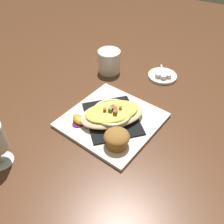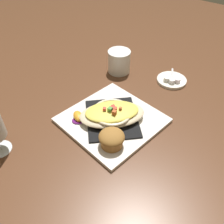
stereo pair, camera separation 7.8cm
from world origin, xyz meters
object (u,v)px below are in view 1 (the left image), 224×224
(creamer_saucer, at_px, (162,76))
(creamer_cup_2, at_px, (168,76))
(square_plate, at_px, (112,120))
(creamer_cup_1, at_px, (163,77))
(gratin_dish, at_px, (112,113))
(creamer_cup_0, at_px, (158,75))
(coffee_mug, at_px, (109,62))
(orange_garnish, at_px, (78,120))
(muffin, at_px, (117,138))
(spoon, at_px, (163,73))

(creamer_saucer, relative_size, creamer_cup_2, 4.81)
(square_plate, xyz_separation_m, creamer_cup_1, (0.07, 0.30, 0.01))
(gratin_dish, distance_m, creamer_cup_1, 0.31)
(creamer_cup_0, distance_m, creamer_cup_1, 0.02)
(coffee_mug, xyz_separation_m, creamer_cup_1, (0.22, 0.04, -0.02))
(gratin_dish, distance_m, coffee_mug, 0.31)
(coffee_mug, bearing_deg, orange_garnish, -78.56)
(muffin, height_order, orange_garnish, muffin)
(square_plate, relative_size, spoon, 3.32)
(creamer_cup_2, bearing_deg, creamer_cup_0, -155.85)
(spoon, distance_m, creamer_cup_0, 0.03)
(spoon, bearing_deg, creamer_cup_1, -65.85)
(gratin_dish, bearing_deg, creamer_cup_0, 81.30)
(creamer_saucer, bearing_deg, spoon, 114.15)
(spoon, xyz_separation_m, creamer_cup_1, (0.01, -0.03, 0.00))
(muffin, bearing_deg, orange_garnish, 170.75)
(orange_garnish, height_order, creamer_cup_0, orange_garnish)
(creamer_saucer, height_order, spoon, spoon)
(orange_garnish, xyz_separation_m, creamer_cup_1, (0.16, 0.36, -0.00))
(orange_garnish, distance_m, spoon, 0.42)
(square_plate, distance_m, muffin, 0.11)
(muffin, distance_m, creamer_cup_2, 0.41)
(orange_garnish, relative_size, creamer_cup_1, 2.74)
(muffin, xyz_separation_m, coffee_mug, (-0.22, 0.35, 0.00))
(creamer_saucer, bearing_deg, muffin, -89.17)
(coffee_mug, height_order, creamer_cup_1, coffee_mug)
(square_plate, bearing_deg, orange_garnish, -143.36)
(coffee_mug, height_order, creamer_cup_2, coffee_mug)
(orange_garnish, relative_size, creamer_cup_2, 2.74)
(square_plate, distance_m, orange_garnish, 0.11)
(gratin_dish, bearing_deg, creamer_cup_1, 77.10)
(orange_garnish, relative_size, creamer_cup_0, 2.74)
(square_plate, height_order, creamer_cup_1, creamer_cup_1)
(orange_garnish, bearing_deg, creamer_cup_1, 66.80)
(muffin, distance_m, spoon, 0.42)
(coffee_mug, bearing_deg, gratin_dish, -59.69)
(muffin, bearing_deg, coffee_mug, 121.67)
(creamer_saucer, relative_size, creamer_cup_1, 4.81)
(creamer_saucer, distance_m, creamer_cup_2, 0.03)
(gratin_dish, bearing_deg, orange_garnish, -143.39)
(square_plate, bearing_deg, muffin, -54.58)
(spoon, bearing_deg, square_plate, -99.54)
(gratin_dish, height_order, coffee_mug, coffee_mug)
(creamer_cup_2, bearing_deg, spoon, 156.16)
(orange_garnish, bearing_deg, spoon, 70.06)
(creamer_cup_0, relative_size, creamer_cup_2, 1.00)
(gratin_dish, relative_size, orange_garnish, 3.61)
(coffee_mug, height_order, spoon, coffee_mug)
(square_plate, relative_size, orange_garnish, 4.29)
(coffee_mug, bearing_deg, creamer_cup_2, 12.54)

